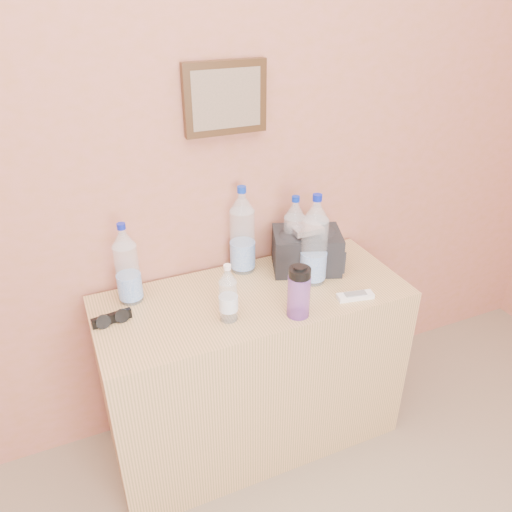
{
  "coord_description": "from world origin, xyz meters",
  "views": [
    {
      "loc": [
        -0.37,
        0.31,
        1.77
      ],
      "look_at": [
        0.24,
        1.71,
        0.91
      ],
      "focal_mm": 35.0,
      "sensor_mm": 36.0,
      "label": 1
    }
  ],
  "objects_px": {
    "pet_large_a": "(127,268)",
    "pet_large_d": "(314,244)",
    "pet_large_c": "(294,238)",
    "nalgene_bottle": "(299,291)",
    "dresser": "(253,369)",
    "pet_large_b": "(242,234)",
    "foil_packet": "(306,228)",
    "toiletry_bag": "(307,248)",
    "sunglasses": "(112,318)",
    "ac_remote": "(355,296)",
    "pet_small": "(228,296)"
  },
  "relations": [
    {
      "from": "pet_large_a",
      "to": "pet_large_d",
      "type": "xyz_separation_m",
      "value": [
        0.67,
        -0.15,
        0.02
      ]
    },
    {
      "from": "pet_large_c",
      "to": "nalgene_bottle",
      "type": "xyz_separation_m",
      "value": [
        -0.13,
        -0.29,
        -0.04
      ]
    },
    {
      "from": "dresser",
      "to": "pet_large_a",
      "type": "relative_size",
      "value": 3.77
    },
    {
      "from": "pet_large_a",
      "to": "nalgene_bottle",
      "type": "distance_m",
      "value": 0.61
    },
    {
      "from": "pet_large_b",
      "to": "foil_packet",
      "type": "relative_size",
      "value": 3.11
    },
    {
      "from": "dresser",
      "to": "toiletry_bag",
      "type": "xyz_separation_m",
      "value": [
        0.28,
        0.1,
        0.46
      ]
    },
    {
      "from": "pet_large_a",
      "to": "sunglasses",
      "type": "height_order",
      "value": "pet_large_a"
    },
    {
      "from": "toiletry_bag",
      "to": "pet_large_c",
      "type": "bearing_deg",
      "value": -177.15
    },
    {
      "from": "foil_packet",
      "to": "pet_large_b",
      "type": "bearing_deg",
      "value": 153.02
    },
    {
      "from": "ac_remote",
      "to": "dresser",
      "type": "bearing_deg",
      "value": 163.95
    },
    {
      "from": "pet_large_c",
      "to": "sunglasses",
      "type": "xyz_separation_m",
      "value": [
        -0.74,
        -0.08,
        -0.12
      ]
    },
    {
      "from": "pet_large_d",
      "to": "ac_remote",
      "type": "distance_m",
      "value": 0.24
    },
    {
      "from": "pet_small",
      "to": "pet_large_b",
      "type": "bearing_deg",
      "value": 59.54
    },
    {
      "from": "pet_large_a",
      "to": "foil_packet",
      "type": "xyz_separation_m",
      "value": [
        0.68,
        -0.07,
        0.05
      ]
    },
    {
      "from": "pet_large_b",
      "to": "pet_small",
      "type": "xyz_separation_m",
      "value": [
        -0.17,
        -0.29,
        -0.06
      ]
    },
    {
      "from": "dresser",
      "to": "pet_large_b",
      "type": "height_order",
      "value": "pet_large_b"
    },
    {
      "from": "foil_packet",
      "to": "dresser",
      "type": "bearing_deg",
      "value": -162.79
    },
    {
      "from": "toiletry_bag",
      "to": "ac_remote",
      "type": "bearing_deg",
      "value": -56.96
    },
    {
      "from": "pet_large_c",
      "to": "foil_packet",
      "type": "distance_m",
      "value": 0.07
    },
    {
      "from": "pet_large_a",
      "to": "pet_large_d",
      "type": "height_order",
      "value": "pet_large_d"
    },
    {
      "from": "sunglasses",
      "to": "pet_large_a",
      "type": "bearing_deg",
      "value": 43.86
    },
    {
      "from": "pet_large_c",
      "to": "pet_large_d",
      "type": "bearing_deg",
      "value": -76.93
    },
    {
      "from": "sunglasses",
      "to": "ac_remote",
      "type": "bearing_deg",
      "value": -21.5
    },
    {
      "from": "pet_large_c",
      "to": "ac_remote",
      "type": "height_order",
      "value": "pet_large_c"
    },
    {
      "from": "sunglasses",
      "to": "ac_remote",
      "type": "height_order",
      "value": "sunglasses"
    },
    {
      "from": "pet_large_c",
      "to": "nalgene_bottle",
      "type": "bearing_deg",
      "value": -114.25
    },
    {
      "from": "toiletry_bag",
      "to": "dresser",
      "type": "bearing_deg",
      "value": -139.69
    },
    {
      "from": "dresser",
      "to": "sunglasses",
      "type": "relative_size",
      "value": 8.52
    },
    {
      "from": "pet_large_b",
      "to": "toiletry_bag",
      "type": "distance_m",
      "value": 0.27
    },
    {
      "from": "pet_large_d",
      "to": "foil_packet",
      "type": "bearing_deg",
      "value": 88.17
    },
    {
      "from": "pet_small",
      "to": "nalgene_bottle",
      "type": "bearing_deg",
      "value": -17.58
    },
    {
      "from": "pet_large_a",
      "to": "pet_small",
      "type": "distance_m",
      "value": 0.38
    },
    {
      "from": "pet_large_c",
      "to": "pet_large_d",
      "type": "relative_size",
      "value": 0.87
    },
    {
      "from": "pet_large_b",
      "to": "nalgene_bottle",
      "type": "distance_m",
      "value": 0.38
    },
    {
      "from": "pet_large_d",
      "to": "nalgene_bottle",
      "type": "xyz_separation_m",
      "value": [
        -0.16,
        -0.18,
        -0.06
      ]
    },
    {
      "from": "pet_large_a",
      "to": "ac_remote",
      "type": "relative_size",
      "value": 2.29
    },
    {
      "from": "pet_small",
      "to": "ac_remote",
      "type": "xyz_separation_m",
      "value": [
        0.47,
        -0.07,
        -0.09
      ]
    },
    {
      "from": "pet_large_c",
      "to": "toiletry_bag",
      "type": "relative_size",
      "value": 1.19
    },
    {
      "from": "dresser",
      "to": "toiletry_bag",
      "type": "distance_m",
      "value": 0.54
    },
    {
      "from": "nalgene_bottle",
      "to": "ac_remote",
      "type": "relative_size",
      "value": 1.45
    },
    {
      "from": "nalgene_bottle",
      "to": "pet_small",
      "type": "bearing_deg",
      "value": 162.42
    },
    {
      "from": "pet_large_d",
      "to": "toiletry_bag",
      "type": "distance_m",
      "value": 0.12
    },
    {
      "from": "nalgene_bottle",
      "to": "pet_large_b",
      "type": "bearing_deg",
      "value": 99.13
    },
    {
      "from": "toiletry_bag",
      "to": "pet_large_a",
      "type": "bearing_deg",
      "value": -163.67
    },
    {
      "from": "pet_large_d",
      "to": "sunglasses",
      "type": "bearing_deg",
      "value": 177.39
    },
    {
      "from": "pet_large_b",
      "to": "pet_large_d",
      "type": "height_order",
      "value": "pet_large_d"
    },
    {
      "from": "toiletry_bag",
      "to": "foil_packet",
      "type": "xyz_separation_m",
      "value": [
        -0.02,
        -0.02,
        0.1
      ]
    },
    {
      "from": "dresser",
      "to": "nalgene_bottle",
      "type": "relative_size",
      "value": 5.98
    },
    {
      "from": "pet_large_b",
      "to": "foil_packet",
      "type": "height_order",
      "value": "pet_large_b"
    },
    {
      "from": "pet_large_d",
      "to": "pet_small",
      "type": "distance_m",
      "value": 0.41
    }
  ]
}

